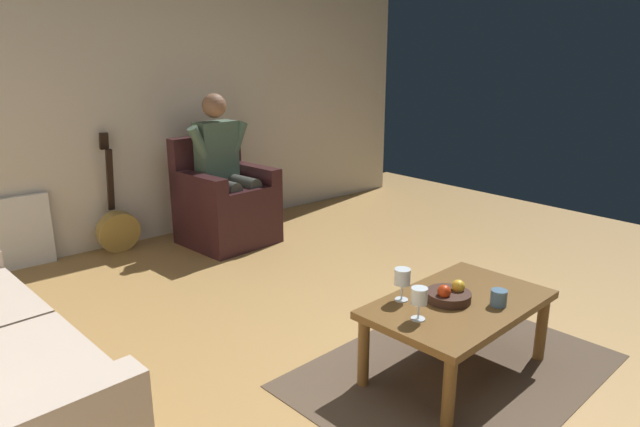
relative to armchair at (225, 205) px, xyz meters
name	(u,v)px	position (x,y,z in m)	size (l,w,h in m)	color
ground_plane	(426,364)	(0.28, 2.54, -0.35)	(7.43, 7.43, 0.00)	#AA7F47
wall_back	(159,88)	(0.28, -0.58, 1.02)	(5.92, 0.06, 2.73)	beige
rug	(454,370)	(0.21, 2.68, -0.34)	(1.71, 1.21, 0.01)	brown
armchair	(225,205)	(0.00, 0.00, 0.00)	(0.78, 0.77, 0.95)	#33171A
person_seated	(225,164)	(0.00, 0.03, 0.37)	(0.63, 0.59, 1.33)	#48604D
coffee_table	(458,311)	(0.21, 2.68, 0.01)	(1.03, 0.66, 0.42)	brown
guitar	(118,227)	(0.85, -0.38, -0.13)	(0.36, 0.22, 1.03)	#A9863E
radiator	(9,235)	(1.66, -0.51, -0.05)	(0.63, 0.06, 0.59)	white
wine_glass_near	(419,298)	(0.54, 2.68, 0.18)	(0.08, 0.08, 0.17)	silver
wine_glass_far	(402,279)	(0.44, 2.48, 0.19)	(0.08, 0.08, 0.17)	silver
fruit_bowl	(449,295)	(0.26, 2.64, 0.10)	(0.23, 0.23, 0.11)	#382219
candle_jar	(499,298)	(0.11, 2.84, 0.11)	(0.08, 0.08, 0.08)	slate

